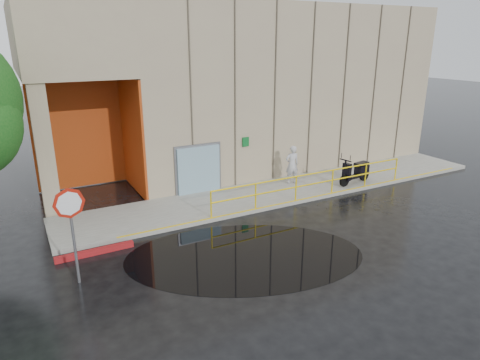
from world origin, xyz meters
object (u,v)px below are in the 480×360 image
object	(u,v)px
scooter	(356,165)
red_curb	(95,252)
stop_sign	(71,216)
person	(292,165)

from	to	relation	value
scooter	red_curb	distance (m)	11.80
scooter	red_curb	bearing A→B (deg)	176.96
scooter	stop_sign	distance (m)	12.72
scooter	red_curb	size ratio (longest dim) A/B	0.82
person	scooter	size ratio (longest dim) A/B	0.89
person	red_curb	bearing A→B (deg)	23.57
scooter	stop_sign	world-z (taller)	stop_sign
red_curb	stop_sign	bearing A→B (deg)	-115.19
stop_sign	scooter	bearing A→B (deg)	24.63
stop_sign	red_curb	world-z (taller)	stop_sign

